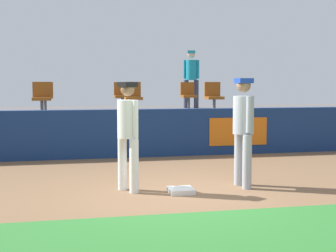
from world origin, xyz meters
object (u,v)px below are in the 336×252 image
object	(u,v)px
seat_front_right	(214,95)
spectator_hooded	(191,75)
seat_front_center	(133,96)
seat_front_left	(42,96)
player_fielder_home	(128,129)
player_runner_visitor	(243,124)
seat_back_left	(45,95)
seat_back_center	(122,94)
seat_back_right	(188,94)
first_base	(181,191)

from	to	relation	value
seat_front_right	spectator_hooded	bearing A→B (deg)	90.65
seat_front_center	seat_front_left	xyz separation A→B (m)	(-2.38, 0.00, 0.00)
player_fielder_home	spectator_hooded	bearing A→B (deg)	128.56
player_runner_visitor	seat_front_right	world-z (taller)	player_runner_visitor
player_runner_visitor	seat_back_left	world-z (taller)	player_runner_visitor
seat_back_center	player_runner_visitor	bearing A→B (deg)	-79.79
player_runner_visitor	seat_back_center	xyz separation A→B (m)	(-1.26, 6.97, 0.37)
player_runner_visitor	seat_back_center	world-z (taller)	player_runner_visitor
seat_front_center	seat_back_right	distance (m)	2.68
seat_front_right	seat_front_left	size ratio (longest dim) A/B	1.00
player_runner_visitor	spectator_hooded	size ratio (longest dim) A/B	1.00
seat_front_center	seat_back_left	bearing A→B (deg)	142.74
seat_front_left	spectator_hooded	world-z (taller)	spectator_hooded
seat_back_right	seat_back_center	distance (m)	2.08
seat_back_right	spectator_hooded	xyz separation A→B (m)	(0.24, 0.55, 0.61)
first_base	seat_back_center	size ratio (longest dim) A/B	0.48
player_runner_visitor	seat_front_center	bearing A→B (deg)	-171.84
seat_front_center	seat_front_right	distance (m)	2.26
seat_front_right	spectator_hooded	size ratio (longest dim) A/B	0.45
spectator_hooded	seat_back_left	bearing A→B (deg)	20.01
player_runner_visitor	seat_front_left	size ratio (longest dim) A/B	2.20
seat_back_center	seat_front_right	bearing A→B (deg)	-37.51
seat_front_right	seat_back_left	xyz separation A→B (m)	(-4.62, 1.80, -0.00)
seat_back_left	seat_back_center	bearing A→B (deg)	0.01
seat_back_center	seat_front_left	size ratio (longest dim) A/B	1.00
seat_front_center	seat_front_left	distance (m)	2.38
seat_front_right	seat_back_left	size ratio (longest dim) A/B	1.00
player_runner_visitor	seat_front_right	xyz separation A→B (m)	(1.09, 5.17, 0.37)
first_base	seat_back_center	bearing A→B (deg)	90.89
player_runner_visitor	seat_back_left	bearing A→B (deg)	-157.68
seat_back_right	seat_back_center	xyz separation A→B (m)	(-2.08, 0.00, 0.00)
seat_front_center	seat_back_center	world-z (taller)	same
seat_back_left	spectator_hooded	bearing A→B (deg)	6.81
seat_front_left	seat_back_center	bearing A→B (deg)	38.20
seat_front_center	seat_back_left	world-z (taller)	same
seat_back_right	seat_back_left	world-z (taller)	same
seat_back_right	seat_front_right	distance (m)	1.82
player_fielder_home	spectator_hooded	distance (m)	8.10
seat_front_right	spectator_hooded	world-z (taller)	spectator_hooded
seat_front_right	seat_front_left	distance (m)	4.63
player_runner_visitor	seat_back_center	bearing A→B (deg)	-174.35
seat_front_center	first_base	bearing A→B (deg)	-89.76
first_base	player_fielder_home	distance (m)	1.32
seat_back_right	player_runner_visitor	bearing A→B (deg)	-96.74
player_fielder_home	seat_front_left	world-z (taller)	seat_front_left
seat_front_right	seat_back_center	world-z (taller)	same
first_base	spectator_hooded	size ratio (longest dim) A/B	0.22
player_fielder_home	seat_back_center	distance (m)	6.94
player_fielder_home	seat_front_right	xyz separation A→B (m)	(3.05, 5.10, 0.41)
player_fielder_home	seat_back_center	size ratio (longest dim) A/B	2.13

